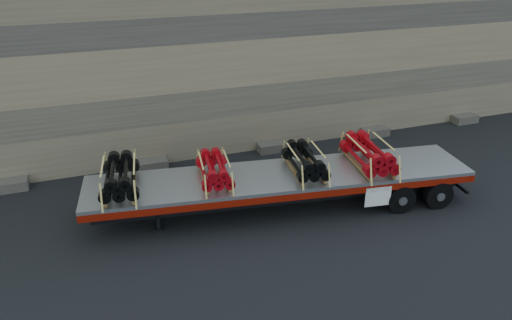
{
  "coord_description": "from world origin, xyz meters",
  "views": [
    {
      "loc": [
        -5.3,
        -13.07,
        8.28
      ],
      "look_at": [
        -0.13,
        0.86,
        1.54
      ],
      "focal_mm": 35.0,
      "sensor_mm": 36.0,
      "label": 1
    }
  ],
  "objects_px": {
    "bundle_midfront": "(214,170)",
    "bundle_rear": "(369,154)",
    "bundle_front": "(120,177)",
    "trailer": "(281,191)",
    "bundle_midrear": "(305,162)"
  },
  "relations": [
    {
      "from": "trailer",
      "to": "bundle_rear",
      "type": "distance_m",
      "value": 3.14
    },
    {
      "from": "bundle_midfront",
      "to": "bundle_rear",
      "type": "xyz_separation_m",
      "value": [
        5.07,
        -0.75,
        0.07
      ]
    },
    {
      "from": "bundle_rear",
      "to": "trailer",
      "type": "bearing_deg",
      "value": -180.0
    },
    {
      "from": "trailer",
      "to": "bundle_front",
      "type": "distance_m",
      "value": 5.11
    },
    {
      "from": "trailer",
      "to": "bundle_midrear",
      "type": "distance_m",
      "value": 1.26
    },
    {
      "from": "bundle_midrear",
      "to": "bundle_rear",
      "type": "height_order",
      "value": "bundle_rear"
    },
    {
      "from": "trailer",
      "to": "bundle_rear",
      "type": "xyz_separation_m",
      "value": [
        2.94,
        -0.43,
        1.03
      ]
    },
    {
      "from": "bundle_midrear",
      "to": "bundle_rear",
      "type": "bearing_deg",
      "value": 0.0
    },
    {
      "from": "bundle_midfront",
      "to": "bundle_midrear",
      "type": "xyz_separation_m",
      "value": [
        2.91,
        -0.43,
        0.02
      ]
    },
    {
      "from": "bundle_midfront",
      "to": "bundle_front",
      "type": "bearing_deg",
      "value": 180.0
    },
    {
      "from": "bundle_front",
      "to": "bundle_midrear",
      "type": "distance_m",
      "value": 5.79
    },
    {
      "from": "trailer",
      "to": "bundle_front",
      "type": "bearing_deg",
      "value": 180.0
    },
    {
      "from": "bundle_front",
      "to": "bundle_rear",
      "type": "bearing_deg",
      "value": -0.0
    },
    {
      "from": "bundle_midfront",
      "to": "bundle_midrear",
      "type": "relative_size",
      "value": 0.94
    },
    {
      "from": "bundle_front",
      "to": "bundle_midrear",
      "type": "relative_size",
      "value": 1.08
    }
  ]
}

